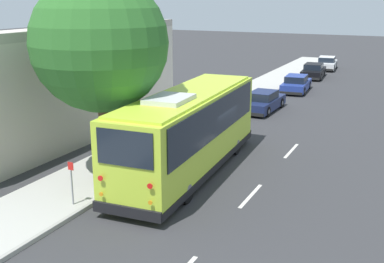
# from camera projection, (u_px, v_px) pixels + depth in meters

# --- Properties ---
(ground_plane) EXTENTS (160.00, 160.00, 0.00)m
(ground_plane) POSITION_uv_depth(u_px,v_px,m) (206.00, 163.00, 21.25)
(ground_plane) COLOR #333335
(sidewalk_slab) EXTENTS (80.00, 3.14, 0.15)m
(sidewalk_slab) POSITION_uv_depth(u_px,v_px,m) (139.00, 152.00, 22.65)
(sidewalk_slab) COLOR #B2AFA8
(sidewalk_slab) RESTS_ON ground
(curb_strip) EXTENTS (80.00, 0.14, 0.15)m
(curb_strip) POSITION_uv_depth(u_px,v_px,m) (170.00, 156.00, 21.97)
(curb_strip) COLOR #9D9A94
(curb_strip) RESTS_ON ground
(shuttle_bus) EXTENTS (10.68, 3.29, 3.57)m
(shuttle_bus) POSITION_uv_depth(u_px,v_px,m) (189.00, 128.00, 19.69)
(shuttle_bus) COLOR #BCDB38
(shuttle_bus) RESTS_ON ground
(parked_sedan_navy) EXTENTS (4.66, 1.82, 1.29)m
(parked_sedan_navy) POSITION_uv_depth(u_px,v_px,m) (263.00, 102.00, 30.95)
(parked_sedan_navy) COLOR #19234C
(parked_sedan_navy) RESTS_ON ground
(parked_sedan_blue) EXTENTS (4.66, 2.05, 1.28)m
(parked_sedan_blue) POSITION_uv_depth(u_px,v_px,m) (296.00, 84.00, 37.34)
(parked_sedan_blue) COLOR navy
(parked_sedan_blue) RESTS_ON ground
(parked_sedan_black) EXTENTS (4.79, 2.08, 1.30)m
(parked_sedan_black) POSITION_uv_depth(u_px,v_px,m) (313.00, 71.00, 43.74)
(parked_sedan_black) COLOR black
(parked_sedan_black) RESTS_ON ground
(parked_sedan_white) EXTENTS (4.45, 2.11, 1.31)m
(parked_sedan_white) POSITION_uv_depth(u_px,v_px,m) (327.00, 64.00, 48.71)
(parked_sedan_white) COLOR silver
(parked_sedan_white) RESTS_ON ground
(street_tree) EXTENTS (5.25, 5.25, 8.67)m
(street_tree) POSITION_uv_depth(u_px,v_px,m) (101.00, 33.00, 18.19)
(street_tree) COLOR brown
(street_tree) RESTS_ON sidewalk_slab
(sign_post_near) EXTENTS (0.06, 0.22, 1.54)m
(sign_post_near) POSITION_uv_depth(u_px,v_px,m) (72.00, 183.00, 16.49)
(sign_post_near) COLOR gray
(sign_post_near) RESTS_ON sidewalk_slab
(sign_post_far) EXTENTS (0.06, 0.06, 1.22)m
(sign_post_far) POSITION_uv_depth(u_px,v_px,m) (105.00, 170.00, 18.21)
(sign_post_far) COLOR gray
(sign_post_far) RESTS_ON sidewalk_slab
(fire_hydrant) EXTENTS (0.22, 0.22, 0.81)m
(fire_hydrant) POSITION_uv_depth(u_px,v_px,m) (221.00, 113.00, 28.02)
(fire_hydrant) COLOR gold
(fire_hydrant) RESTS_ON sidewalk_slab
(building_backdrop) EXTENTS (17.19, 6.25, 5.75)m
(building_backdrop) POSITION_uv_depth(u_px,v_px,m) (43.00, 85.00, 24.98)
(building_backdrop) COLOR beige
(building_backdrop) RESTS_ON ground
(lane_stripe_mid) EXTENTS (2.40, 0.14, 0.01)m
(lane_stripe_mid) POSITION_uv_depth(u_px,v_px,m) (251.00, 196.00, 17.79)
(lane_stripe_mid) COLOR silver
(lane_stripe_mid) RESTS_ON ground
(lane_stripe_ahead) EXTENTS (2.40, 0.14, 0.01)m
(lane_stripe_ahead) POSITION_uv_depth(u_px,v_px,m) (291.00, 151.00, 23.00)
(lane_stripe_ahead) COLOR silver
(lane_stripe_ahead) RESTS_ON ground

